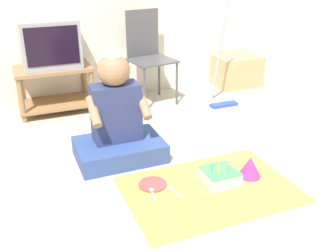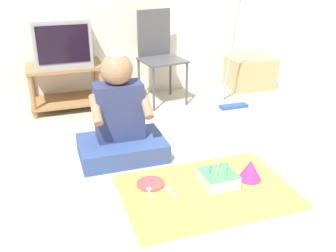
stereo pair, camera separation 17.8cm
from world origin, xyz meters
The scene contains 13 objects.
ground_plane centered at (0.00, 0.00, 0.00)m, with size 16.00×16.00×0.00m, color #BCB29E.
tv_stand centered at (-1.11, 1.89, 0.26)m, with size 0.70×0.43×0.44m.
tv centered at (-1.11, 1.89, 0.66)m, with size 0.51×0.40×0.43m.
folding_chair centered at (-0.19, 1.82, 0.52)m, with size 0.46×0.45×0.91m.
cardboard_box_stack centered at (0.92, 1.89, 0.17)m, with size 0.49×0.36×0.34m.
dust_mop centered at (0.45, 1.44, 0.34)m, with size 0.28×0.30×1.20m.
person_seated centered at (-0.82, 0.75, 0.27)m, with size 0.63×0.44×0.86m.
party_cloth centered at (-0.40, 0.09, 0.00)m, with size 1.09×0.76×0.01m.
birthday_cake centered at (-0.30, 0.13, 0.05)m, with size 0.22×0.22×0.16m.
party_hat_blue centered at (-0.07, 0.13, 0.08)m, with size 0.16×0.16×0.14m.
paper_plate centered at (-0.73, 0.27, 0.01)m, with size 0.19×0.19×0.01m.
plastic_spoon_near centered at (-0.76, 0.19, 0.01)m, with size 0.04×0.14×0.01m.
plastic_spoon_far centered at (-0.63, 0.16, 0.01)m, with size 0.05×0.14×0.01m.
Camera 1 is at (-1.49, -1.81, 1.42)m, focal length 42.00 mm.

